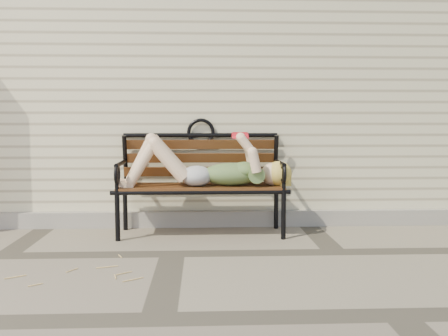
{
  "coord_description": "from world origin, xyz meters",
  "views": [
    {
      "loc": [
        0.23,
        -3.72,
        1.01
      ],
      "look_at": [
        0.41,
        0.4,
        0.62
      ],
      "focal_mm": 40.0,
      "sensor_mm": 36.0,
      "label": 1
    }
  ],
  "objects": [
    {
      "name": "ground",
      "position": [
        0.0,
        0.0,
        0.0
      ],
      "size": [
        80.0,
        80.0,
        0.0
      ],
      "primitive_type": "plane",
      "color": "#786E5C",
      "rests_on": "ground"
    },
    {
      "name": "house_wall",
      "position": [
        0.0,
        3.0,
        1.5
      ],
      "size": [
        8.0,
        4.0,
        3.0
      ],
      "primitive_type": "cube",
      "color": "beige",
      "rests_on": "ground"
    },
    {
      "name": "foundation_strip",
      "position": [
        0.0,
        0.97,
        0.07
      ],
      "size": [
        8.0,
        0.1,
        0.15
      ],
      "primitive_type": "cube",
      "color": "gray",
      "rests_on": "ground"
    },
    {
      "name": "garden_bench",
      "position": [
        0.22,
        0.75,
        0.58
      ],
      "size": [
        1.59,
        0.63,
        1.03
      ],
      "color": "black",
      "rests_on": "ground"
    },
    {
      "name": "reading_woman",
      "position": [
        0.23,
        0.62,
        0.61
      ],
      "size": [
        1.5,
        0.34,
        0.47
      ],
      "color": "#0B404D",
      "rests_on": "ground"
    }
  ]
}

